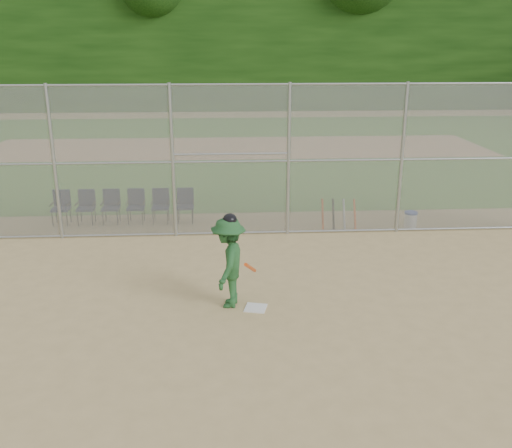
{
  "coord_description": "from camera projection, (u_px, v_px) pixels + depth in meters",
  "views": [
    {
      "loc": [
        -0.72,
        -9.54,
        5.01
      ],
      "look_at": [
        0.0,
        2.5,
        1.1
      ],
      "focal_mm": 40.0,
      "sensor_mm": 36.0,
      "label": 1
    }
  ],
  "objects": [
    {
      "name": "chair_5",
      "position": [
        185.0,
        206.0,
        16.28
      ],
      "size": [
        0.54,
        0.52,
        0.96
      ],
      "primitive_type": null,
      "color": "#0E1734",
      "rests_on": "ground"
    },
    {
      "name": "ground",
      "position": [
        264.0,
        321.0,
        10.65
      ],
      "size": [
        100.0,
        100.0,
        0.0
      ],
      "primitive_type": "plane",
      "color": "tan",
      "rests_on": "ground"
    },
    {
      "name": "chair_1",
      "position": [
        86.0,
        208.0,
        16.12
      ],
      "size": [
        0.54,
        0.52,
        0.96
      ],
      "primitive_type": null,
      "color": "#0E1734",
      "rests_on": "ground"
    },
    {
      "name": "chair_0",
      "position": [
        61.0,
        208.0,
        16.08
      ],
      "size": [
        0.54,
        0.52,
        0.96
      ],
      "primitive_type": null,
      "color": "#0E1734",
      "rests_on": "ground"
    },
    {
      "name": "home_plate",
      "position": [
        256.0,
        308.0,
        11.15
      ],
      "size": [
        0.49,
        0.49,
        0.02
      ],
      "primitive_type": "cube",
      "rotation": [
        0.0,
        0.0,
        -0.25
      ],
      "color": "silver",
      "rests_on": "ground"
    },
    {
      "name": "chair_3",
      "position": [
        136.0,
        207.0,
        16.2
      ],
      "size": [
        0.54,
        0.52,
        0.96
      ],
      "primitive_type": null,
      "color": "#0E1734",
      "rests_on": "ground"
    },
    {
      "name": "batter_at_plate",
      "position": [
        229.0,
        262.0,
        11.02
      ],
      "size": [
        0.99,
        1.42,
        1.89
      ],
      "color": "#205126",
      "rests_on": "ground"
    },
    {
      "name": "chair_4",
      "position": [
        160.0,
        206.0,
        16.24
      ],
      "size": [
        0.54,
        0.52,
        0.96
      ],
      "primitive_type": null,
      "color": "#0E1734",
      "rests_on": "ground"
    },
    {
      "name": "water_cooler",
      "position": [
        411.0,
        220.0,
        15.87
      ],
      "size": [
        0.36,
        0.36,
        0.46
      ],
      "color": "white",
      "rests_on": "ground"
    },
    {
      "name": "backstop_fence",
      "position": [
        250.0,
        159.0,
        14.75
      ],
      "size": [
        16.09,
        0.09,
        4.0
      ],
      "color": "gray",
      "rests_on": "ground"
    },
    {
      "name": "dirt_patch_far",
      "position": [
        237.0,
        147.0,
        27.73
      ],
      "size": [
        24.0,
        24.0,
        0.0
      ],
      "primitive_type": "plane",
      "color": "tan",
      "rests_on": "ground"
    },
    {
      "name": "grass_strip",
      "position": [
        237.0,
        147.0,
        27.73
      ],
      "size": [
        100.0,
        100.0,
        0.0
      ],
      "primitive_type": "plane",
      "color": "#33681F",
      "rests_on": "ground"
    },
    {
      "name": "treeline",
      "position": [
        235.0,
        29.0,
        27.94
      ],
      "size": [
        81.0,
        60.0,
        11.0
      ],
      "color": "black",
      "rests_on": "ground"
    },
    {
      "name": "spare_bats",
      "position": [
        339.0,
        214.0,
        15.78
      ],
      "size": [
        0.96,
        0.41,
        0.82
      ],
      "color": "#D84C14",
      "rests_on": "ground"
    },
    {
      "name": "chair_2",
      "position": [
        111.0,
        207.0,
        16.16
      ],
      "size": [
        0.54,
        0.52,
        0.96
      ],
      "primitive_type": null,
      "color": "#0E1734",
      "rests_on": "ground"
    }
  ]
}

